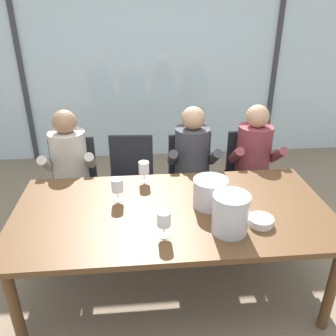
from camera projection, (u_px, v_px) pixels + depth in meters
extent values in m
plane|color=#847056|center=(162.00, 217.00, 3.62)|extent=(14.00, 14.00, 0.00)
cube|color=silver|center=(152.00, 63.00, 4.54)|extent=(7.40, 0.03, 2.60)
cube|color=#38383D|center=(21.00, 65.00, 4.39)|extent=(0.06, 0.06, 2.60)
cube|color=#38383D|center=(275.00, 61.00, 4.66)|extent=(0.06, 0.06, 2.60)
cube|color=#568942|center=(144.00, 57.00, 8.64)|extent=(13.40, 2.40, 1.52)
cube|color=brown|center=(173.00, 212.00, 2.42)|extent=(2.20, 1.09, 0.04)
cylinder|color=brown|center=(16.00, 311.00, 2.10)|extent=(0.07, 0.07, 0.69)
cylinder|color=brown|center=(332.00, 288.00, 2.26)|extent=(0.07, 0.07, 0.69)
cylinder|color=brown|center=(48.00, 226.00, 2.89)|extent=(0.07, 0.07, 0.69)
cylinder|color=brown|center=(280.00, 213.00, 3.06)|extent=(0.07, 0.07, 0.69)
cube|color=#232328|center=(73.00, 189.00, 3.23)|extent=(0.45, 0.45, 0.03)
cube|color=#232328|center=(73.00, 159.00, 3.31)|extent=(0.42, 0.05, 0.42)
cylinder|color=#232328|center=(53.00, 223.00, 3.14)|extent=(0.04, 0.04, 0.44)
cylinder|color=#232328|center=(95.00, 220.00, 3.18)|extent=(0.04, 0.04, 0.44)
cylinder|color=#232328|center=(59.00, 201.00, 3.48)|extent=(0.04, 0.04, 0.44)
cylinder|color=#232328|center=(98.00, 199.00, 3.52)|extent=(0.04, 0.04, 0.44)
cube|color=#232328|center=(131.00, 186.00, 3.29)|extent=(0.47, 0.47, 0.03)
cube|color=#232328|center=(131.00, 156.00, 3.38)|extent=(0.42, 0.07, 0.42)
cylinder|color=#232328|center=(110.00, 217.00, 3.22)|extent=(0.04, 0.04, 0.44)
cylinder|color=#232328|center=(151.00, 217.00, 3.23)|extent=(0.04, 0.04, 0.44)
cylinder|color=#232328|center=(115.00, 197.00, 3.56)|extent=(0.04, 0.04, 0.44)
cylinder|color=#232328|center=(152.00, 196.00, 3.57)|extent=(0.04, 0.04, 0.44)
cube|color=#232328|center=(195.00, 183.00, 3.34)|extent=(0.49, 0.49, 0.03)
cube|color=#232328|center=(189.00, 154.00, 3.42)|extent=(0.42, 0.09, 0.42)
cylinder|color=#232328|center=(180.00, 217.00, 3.23)|extent=(0.04, 0.04, 0.44)
cylinder|color=#232328|center=(219.00, 212.00, 3.31)|extent=(0.04, 0.04, 0.44)
cylinder|color=#232328|center=(171.00, 196.00, 3.57)|extent=(0.04, 0.04, 0.44)
cylinder|color=#232328|center=(206.00, 192.00, 3.64)|extent=(0.04, 0.04, 0.44)
cube|color=#232328|center=(250.00, 180.00, 3.39)|extent=(0.47, 0.47, 0.03)
cube|color=#232328|center=(248.00, 152.00, 3.47)|extent=(0.42, 0.07, 0.42)
cylinder|color=#232328|center=(232.00, 211.00, 3.32)|extent=(0.04, 0.04, 0.44)
cylinder|color=#232328|center=(272.00, 211.00, 3.32)|extent=(0.04, 0.04, 0.44)
cylinder|color=#232328|center=(226.00, 192.00, 3.66)|extent=(0.04, 0.04, 0.44)
cylinder|color=#232328|center=(261.00, 191.00, 3.66)|extent=(0.04, 0.04, 0.44)
cylinder|color=#B7AD9E|center=(70.00, 159.00, 3.13)|extent=(0.35, 0.35, 0.52)
sphere|color=#936B4C|center=(64.00, 122.00, 2.98)|extent=(0.21, 0.21, 0.21)
cube|color=#47423D|center=(61.00, 196.00, 3.05)|extent=(0.16, 0.41, 0.13)
cube|color=#47423D|center=(82.00, 194.00, 3.08)|extent=(0.16, 0.41, 0.13)
cylinder|color=#47423D|center=(63.00, 233.00, 2.99)|extent=(0.10, 0.10, 0.47)
cylinder|color=#47423D|center=(84.00, 231.00, 3.02)|extent=(0.10, 0.10, 0.47)
cylinder|color=#B7AD9E|center=(46.00, 164.00, 2.98)|extent=(0.11, 0.33, 0.26)
cylinder|color=#B7AD9E|center=(90.00, 161.00, 3.05)|extent=(0.11, 0.33, 0.26)
cylinder|color=#38383D|center=(192.00, 155.00, 3.22)|extent=(0.33, 0.33, 0.52)
sphere|color=tan|center=(193.00, 118.00, 3.07)|extent=(0.21, 0.21, 0.21)
cube|color=#47423D|center=(184.00, 190.00, 3.16)|extent=(0.15, 0.41, 0.13)
cube|color=#47423D|center=(203.00, 189.00, 3.16)|extent=(0.15, 0.41, 0.13)
cylinder|color=#47423D|center=(185.00, 226.00, 3.09)|extent=(0.10, 0.10, 0.47)
cylinder|color=#47423D|center=(205.00, 225.00, 3.09)|extent=(0.10, 0.10, 0.47)
cylinder|color=#38383D|center=(172.00, 158.00, 3.10)|extent=(0.09, 0.33, 0.26)
cylinder|color=#38383D|center=(215.00, 157.00, 3.11)|extent=(0.09, 0.33, 0.26)
cylinder|color=brown|center=(253.00, 152.00, 3.27)|extent=(0.34, 0.34, 0.52)
sphere|color=tan|center=(258.00, 116.00, 3.12)|extent=(0.21, 0.21, 0.21)
cube|color=#47423D|center=(246.00, 187.00, 3.21)|extent=(0.16, 0.41, 0.13)
cube|color=#47423D|center=(265.00, 187.00, 3.21)|extent=(0.16, 0.41, 0.13)
cylinder|color=#47423D|center=(248.00, 222.00, 3.14)|extent=(0.10, 0.10, 0.47)
cylinder|color=#47423D|center=(268.00, 222.00, 3.14)|extent=(0.10, 0.10, 0.47)
cylinder|color=brown|center=(236.00, 155.00, 3.15)|extent=(0.10, 0.33, 0.26)
cylinder|color=brown|center=(278.00, 155.00, 3.16)|extent=(0.10, 0.33, 0.26)
cylinder|color=#B7B7BC|center=(210.00, 193.00, 2.41)|extent=(0.24, 0.24, 0.20)
torus|color=silver|center=(211.00, 180.00, 2.37)|extent=(0.25, 0.25, 0.01)
cylinder|color=#B7B7BC|center=(230.00, 214.00, 2.13)|extent=(0.23, 0.23, 0.26)
torus|color=silver|center=(232.00, 196.00, 2.07)|extent=(0.23, 0.23, 0.01)
cylinder|color=silver|center=(261.00, 221.00, 2.24)|extent=(0.17, 0.17, 0.05)
cylinder|color=silver|center=(118.00, 200.00, 2.51)|extent=(0.07, 0.07, 0.00)
cylinder|color=silver|center=(118.00, 195.00, 2.50)|extent=(0.01, 0.01, 0.07)
cylinder|color=silver|center=(117.00, 185.00, 2.46)|extent=(0.08, 0.08, 0.09)
cylinder|color=#E0D184|center=(117.00, 188.00, 2.47)|extent=(0.07, 0.07, 0.04)
cylinder|color=silver|center=(164.00, 236.00, 2.13)|extent=(0.07, 0.07, 0.00)
cylinder|color=silver|center=(164.00, 230.00, 2.12)|extent=(0.01, 0.01, 0.07)
cylinder|color=silver|center=(164.00, 219.00, 2.08)|extent=(0.08, 0.08, 0.09)
cylinder|color=#560C1E|center=(164.00, 222.00, 2.09)|extent=(0.07, 0.07, 0.04)
cylinder|color=silver|center=(144.00, 182.00, 2.77)|extent=(0.07, 0.07, 0.00)
cylinder|color=silver|center=(144.00, 177.00, 2.75)|extent=(0.01, 0.01, 0.07)
cylinder|color=silver|center=(144.00, 168.00, 2.72)|extent=(0.08, 0.08, 0.09)
cylinder|color=#560C1E|center=(144.00, 171.00, 2.73)|extent=(0.07, 0.07, 0.04)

